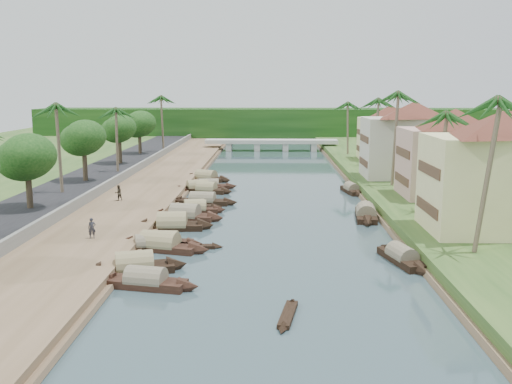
{
  "coord_description": "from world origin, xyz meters",
  "views": [
    {
      "loc": [
        -0.26,
        -49.23,
        13.02
      ],
      "look_at": [
        -1.76,
        11.51,
        2.0
      ],
      "focal_mm": 40.0,
      "sensor_mm": 36.0,
      "label": 1
    }
  ],
  "objects_px": {
    "building_near": "(502,170)",
    "sampan_0": "(146,282)",
    "bridge": "(271,143)",
    "sampan_1": "(135,267)",
    "person_near": "(92,228)"
  },
  "relations": [
    {
      "from": "sampan_0",
      "to": "person_near",
      "type": "relative_size",
      "value": 4.52
    },
    {
      "from": "building_near",
      "to": "sampan_0",
      "type": "height_order",
      "value": "building_near"
    },
    {
      "from": "sampan_0",
      "to": "person_near",
      "type": "height_order",
      "value": "person_near"
    },
    {
      "from": "bridge",
      "to": "person_near",
      "type": "relative_size",
      "value": 16.36
    },
    {
      "from": "building_near",
      "to": "person_near",
      "type": "bearing_deg",
      "value": -177.09
    },
    {
      "from": "building_near",
      "to": "person_near",
      "type": "distance_m",
      "value": 34.35
    },
    {
      "from": "building_near",
      "to": "sampan_1",
      "type": "xyz_separation_m",
      "value": [
        -28.96,
        -8.16,
        -5.97
      ]
    },
    {
      "from": "building_near",
      "to": "sampan_0",
      "type": "distance_m",
      "value": 30.28
    },
    {
      "from": "bridge",
      "to": "sampan_1",
      "type": "height_order",
      "value": "bridge"
    },
    {
      "from": "bridge",
      "to": "sampan_1",
      "type": "bearing_deg",
      "value": -96.91
    },
    {
      "from": "sampan_0",
      "to": "building_near",
      "type": "bearing_deg",
      "value": 33.86
    },
    {
      "from": "building_near",
      "to": "person_near",
      "type": "height_order",
      "value": "building_near"
    },
    {
      "from": "bridge",
      "to": "person_near",
      "type": "bearing_deg",
      "value": -101.19
    },
    {
      "from": "bridge",
      "to": "sampan_1",
      "type": "relative_size",
      "value": 3.5
    },
    {
      "from": "sampan_0",
      "to": "sampan_1",
      "type": "xyz_separation_m",
      "value": [
        -1.5,
        3.11,
        0.01
      ]
    }
  ]
}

